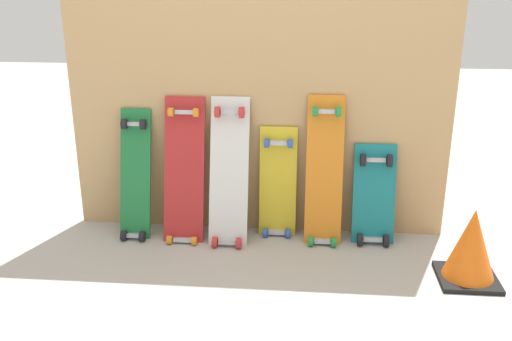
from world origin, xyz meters
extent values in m
plane|color=#B2AAA0|center=(0.00, 0.00, 0.00)|extent=(12.00, 12.00, 0.00)
cube|color=tan|center=(0.00, 0.07, 0.93)|extent=(2.18, 0.04, 1.85)
cube|color=#1E7238|center=(-0.70, -0.06, 0.33)|extent=(0.18, 0.23, 0.80)
cube|color=#B7B7BF|center=(-0.70, -0.17, 0.03)|extent=(0.08, 0.04, 0.03)
cube|color=#B7B7BF|center=(-0.70, 0.00, 0.65)|extent=(0.08, 0.04, 0.03)
cylinder|color=black|center=(-0.76, -0.19, 0.03)|extent=(0.03, 0.06, 0.06)
cylinder|color=black|center=(-0.65, -0.19, 0.03)|extent=(0.03, 0.06, 0.06)
cylinder|color=black|center=(-0.76, -0.02, 0.65)|extent=(0.03, 0.06, 0.06)
cylinder|color=black|center=(-0.65, -0.02, 0.65)|extent=(0.03, 0.06, 0.06)
cube|color=#B22626|center=(-0.41, -0.07, 0.37)|extent=(0.23, 0.25, 0.88)
cube|color=#B7B7BF|center=(-0.41, -0.19, 0.02)|extent=(0.10, 0.04, 0.03)
cube|color=#B7B7BF|center=(-0.41, 0.00, 0.72)|extent=(0.10, 0.04, 0.03)
cylinder|color=orange|center=(-0.48, -0.21, 0.02)|extent=(0.03, 0.05, 0.05)
cylinder|color=orange|center=(-0.34, -0.21, 0.02)|extent=(0.03, 0.05, 0.05)
cylinder|color=orange|center=(-0.48, -0.02, 0.73)|extent=(0.03, 0.05, 0.05)
cylinder|color=orange|center=(-0.34, -0.02, 0.73)|extent=(0.03, 0.05, 0.05)
cube|color=silver|center=(-0.15, -0.08, 0.37)|extent=(0.22, 0.27, 0.88)
cube|color=#B7B7BF|center=(-0.15, -0.21, 0.03)|extent=(0.10, 0.04, 0.03)
cube|color=#B7B7BF|center=(-0.15, -0.01, 0.73)|extent=(0.10, 0.04, 0.03)
cylinder|color=red|center=(-0.22, -0.23, 0.03)|extent=(0.03, 0.06, 0.06)
cylinder|color=red|center=(-0.08, -0.23, 0.03)|extent=(0.03, 0.06, 0.06)
cylinder|color=red|center=(-0.22, -0.02, 0.73)|extent=(0.03, 0.06, 0.06)
cylinder|color=red|center=(-0.08, -0.02, 0.73)|extent=(0.03, 0.06, 0.06)
cube|color=gold|center=(0.12, 0.00, 0.29)|extent=(0.22, 0.09, 0.71)
cube|color=#B7B7BF|center=(0.12, -0.05, 0.02)|extent=(0.10, 0.04, 0.03)
cube|color=#B7B7BF|center=(0.12, 0.01, 0.56)|extent=(0.10, 0.04, 0.03)
cylinder|color=#3359B2|center=(0.05, -0.07, 0.03)|extent=(0.03, 0.05, 0.05)
cylinder|color=#3359B2|center=(0.19, -0.07, 0.03)|extent=(0.03, 0.05, 0.05)
cylinder|color=#3359B2|center=(0.05, -0.01, 0.56)|extent=(0.03, 0.05, 0.05)
cylinder|color=#3359B2|center=(0.19, -0.01, 0.56)|extent=(0.03, 0.05, 0.05)
cube|color=orange|center=(0.38, -0.05, 0.38)|extent=(0.21, 0.20, 0.90)
cube|color=#B7B7BF|center=(0.38, -0.15, 0.02)|extent=(0.09, 0.04, 0.03)
cube|color=#B7B7BF|center=(0.38, 0.00, 0.75)|extent=(0.09, 0.04, 0.03)
cylinder|color=#268C3F|center=(0.32, -0.16, 0.03)|extent=(0.03, 0.06, 0.06)
cylinder|color=#268C3F|center=(0.45, -0.16, 0.03)|extent=(0.03, 0.06, 0.06)
cylinder|color=#268C3F|center=(0.32, -0.02, 0.75)|extent=(0.03, 0.06, 0.06)
cylinder|color=#268C3F|center=(0.45, -0.02, 0.75)|extent=(0.03, 0.06, 0.06)
cube|color=#197A7F|center=(0.67, -0.04, 0.25)|extent=(0.24, 0.17, 0.62)
cube|color=#B7B7BF|center=(0.67, -0.12, 0.03)|extent=(0.11, 0.04, 0.03)
cube|color=#B7B7BF|center=(0.67, 0.00, 0.47)|extent=(0.11, 0.04, 0.03)
cylinder|color=black|center=(0.60, -0.13, 0.04)|extent=(0.03, 0.07, 0.07)
cylinder|color=black|center=(0.75, -0.13, 0.04)|extent=(0.03, 0.07, 0.07)
cylinder|color=black|center=(0.60, -0.02, 0.48)|extent=(0.03, 0.07, 0.07)
cylinder|color=black|center=(0.75, -0.02, 0.48)|extent=(0.03, 0.07, 0.07)
cube|color=black|center=(1.11, -0.47, 0.01)|extent=(0.29, 0.29, 0.02)
cone|color=orange|center=(1.11, -0.47, 0.21)|extent=(0.25, 0.25, 0.36)
camera|label=1|loc=(0.27, -3.13, 1.51)|focal=40.55mm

